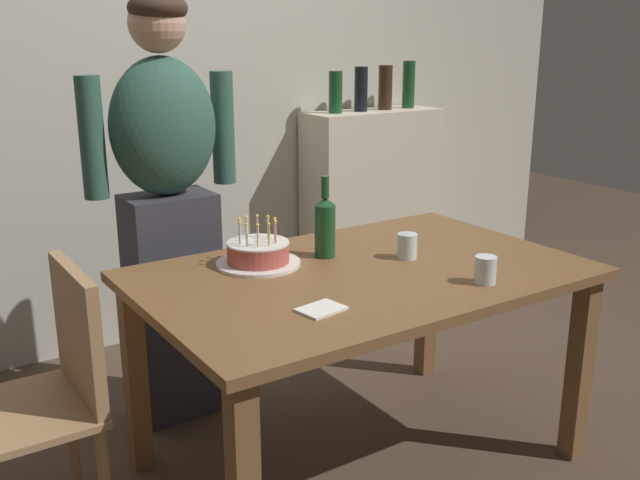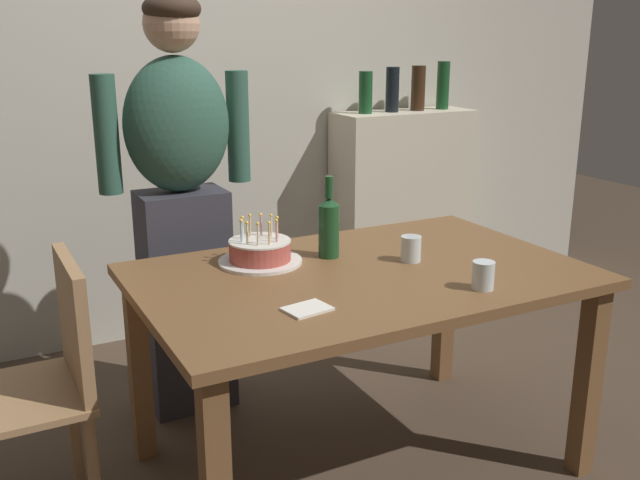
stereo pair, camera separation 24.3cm
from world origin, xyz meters
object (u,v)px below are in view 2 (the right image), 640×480
object	(u,v)px
water_glass_far	(483,275)
person_man_bearded	(181,203)
wine_bottle	(329,226)
dining_chair	(45,375)
water_glass_near	(411,249)
birthday_cake	(260,252)
napkin_stack	(307,309)

from	to	relation	value
water_glass_far	person_man_bearded	bearing A→B (deg)	122.20
wine_bottle	dining_chair	size ratio (longest dim) A/B	0.34
water_glass_far	person_man_bearded	distance (m)	1.23
water_glass_near	dining_chair	xyz separation A→B (m)	(-1.23, 0.14, -0.27)
wine_bottle	person_man_bearded	distance (m)	0.64
water_glass_far	birthday_cake	bearing A→B (deg)	132.46
napkin_stack	person_man_bearded	xyz separation A→B (m)	(-0.08, 0.95, 0.13)
birthday_cake	napkin_stack	size ratio (longest dim) A/B	2.25
dining_chair	napkin_stack	bearing A→B (deg)	60.56
birthday_cake	wine_bottle	world-z (taller)	wine_bottle
water_glass_far	dining_chair	bearing A→B (deg)	159.03
water_glass_far	person_man_bearded	size ratio (longest dim) A/B	0.05
water_glass_far	water_glass_near	bearing A→B (deg)	96.31
wine_bottle	person_man_bearded	world-z (taller)	person_man_bearded
water_glass_near	person_man_bearded	distance (m)	0.93
person_man_bearded	dining_chair	distance (m)	0.90
water_glass_far	napkin_stack	distance (m)	0.58
water_glass_near	napkin_stack	world-z (taller)	water_glass_near
birthday_cake	napkin_stack	world-z (taller)	birthday_cake
water_glass_near	napkin_stack	xyz separation A→B (m)	(-0.53, -0.25, -0.04)
birthday_cake	water_glass_far	distance (m)	0.77
wine_bottle	water_glass_near	bearing A→B (deg)	-37.74
napkin_stack	birthday_cake	bearing A→B (deg)	83.73
wine_bottle	water_glass_far	bearing A→B (deg)	-62.67
napkin_stack	person_man_bearded	distance (m)	0.96
birthday_cake	wine_bottle	size ratio (longest dim) A/B	1.00
birthday_cake	water_glass_far	xyz separation A→B (m)	(0.52, -0.57, 0.01)
water_glass_far	wine_bottle	xyz separation A→B (m)	(-0.27, 0.52, 0.07)
birthday_cake	wine_bottle	bearing A→B (deg)	-10.18
water_glass_far	napkin_stack	xyz separation A→B (m)	(-0.57, 0.09, -0.04)
birthday_cake	water_glass_far	bearing A→B (deg)	-47.54
birthday_cake	person_man_bearded	bearing A→B (deg)	105.97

